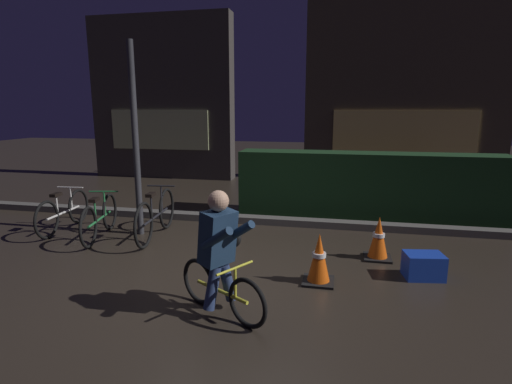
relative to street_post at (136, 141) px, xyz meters
The scene contains 13 objects.
ground_plane 2.66m from the street_post, 33.14° to the right, with size 40.00×40.00×0.00m, color #2D261E.
sidewalk_curb 2.54m from the street_post, 28.55° to the left, with size 12.00×0.24×0.12m, color #56544F.
hedge_row 4.20m from the street_post, 27.58° to the left, with size 4.80×0.70×1.20m, color #19381C.
storefront_left 5.70m from the street_post, 110.46° to the left, with size 4.17×0.54×4.55m.
storefront_right 7.70m from the street_post, 51.75° to the left, with size 5.29×0.54×5.05m.
street_post is the anchor object (origin of this frame).
parked_bike_leftmost 1.78m from the street_post, behind, with size 0.46×1.50×0.69m.
parked_bike_left_mid 1.32m from the street_post, 147.42° to the right, with size 0.47×1.50×0.70m.
parked_bike_center_left 1.20m from the street_post, 18.62° to the right, with size 0.46×1.70×0.78m.
traffic_cone_near 3.43m from the street_post, 23.93° to the right, with size 0.36×0.36×0.60m.
traffic_cone_far 3.88m from the street_post, ahead, with size 0.36×0.36×0.58m.
blue_crate 4.45m from the street_post, 12.24° to the right, with size 0.44×0.32×0.30m, color #193DB7.
cyclist 3.13m from the street_post, 47.43° to the right, with size 1.04×0.70×1.25m.
Camera 1 is at (1.30, -4.57, 1.99)m, focal length 28.39 mm.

